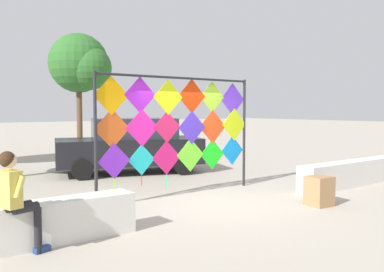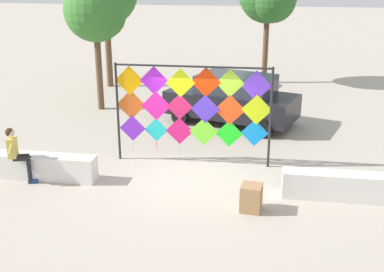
% 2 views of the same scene
% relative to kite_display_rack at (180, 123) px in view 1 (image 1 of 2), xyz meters
% --- Properties ---
extents(ground, '(120.00, 120.00, 0.00)m').
position_rel_kite_display_rack_xyz_m(ground, '(0.09, -1.20, -1.77)').
color(ground, '#ADA393').
extents(plaza_ledge_right, '(4.21, 0.52, 0.68)m').
position_rel_kite_display_rack_xyz_m(plaza_ledge_right, '(4.63, -1.73, -1.43)').
color(plaza_ledge_right, silver).
rests_on(plaza_ledge_right, ground).
extents(kite_display_rack, '(4.43, 0.14, 2.88)m').
position_rel_kite_display_rack_xyz_m(kite_display_rack, '(0.00, 0.00, 0.00)').
color(kite_display_rack, '#232328').
rests_on(kite_display_rack, ground).
extents(seated_vendor, '(0.71, 0.56, 1.52)m').
position_rel_kite_display_rack_xyz_m(seated_vendor, '(-4.29, -2.07, -0.87)').
color(seated_vendor, black).
rests_on(seated_vendor, ground).
extents(parked_car, '(5.00, 3.34, 1.79)m').
position_rel_kite_display_rack_xyz_m(parked_car, '(0.83, 3.96, -0.86)').
color(parked_car, black).
rests_on(parked_car, ground).
extents(cardboard_box_large, '(0.53, 0.54, 0.64)m').
position_rel_kite_display_rack_xyz_m(cardboard_box_large, '(1.80, -2.67, -1.45)').
color(cardboard_box_large, '#9E754C').
rests_on(cardboard_box_large, ground).
extents(tree_palm_like, '(2.75, 2.99, 5.59)m').
position_rel_kite_display_rack_xyz_m(tree_palm_like, '(1.90, 10.64, 2.32)').
color(tree_palm_like, brown).
rests_on(tree_palm_like, ground).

